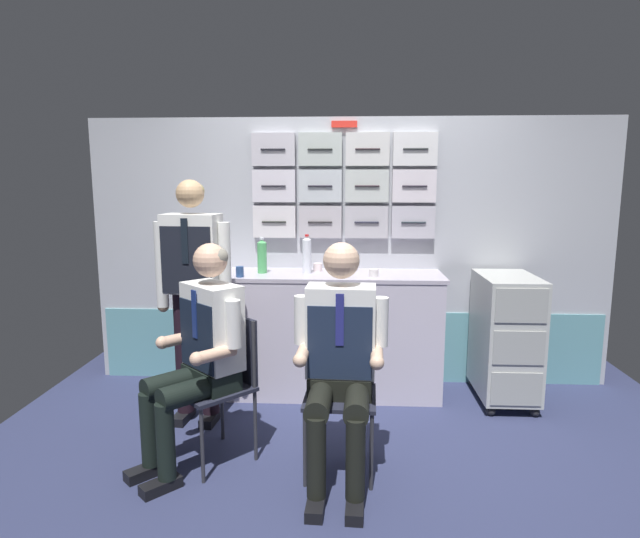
% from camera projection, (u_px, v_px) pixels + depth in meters
% --- Properties ---
extents(ground, '(4.80, 4.80, 0.04)m').
position_uv_depth(ground, '(349.00, 466.00, 3.17)').
color(ground, '#2A3050').
extents(galley_bulkhead, '(4.20, 0.14, 2.15)m').
position_uv_depth(galley_bulkhead, '(349.00, 251.00, 4.34)').
color(galley_bulkhead, '#ABAEB7').
rests_on(galley_bulkhead, ground).
extents(galley_counter, '(1.88, 0.53, 0.95)m').
position_uv_depth(galley_counter, '(320.00, 333.00, 4.17)').
color(galley_counter, '#BDB5C5').
rests_on(galley_counter, ground).
extents(service_trolley, '(0.40, 0.65, 0.97)m').
position_uv_depth(service_trolley, '(505.00, 335.00, 3.98)').
color(service_trolley, black).
rests_on(service_trolley, ground).
extents(folding_chair_left, '(0.57, 0.57, 0.86)m').
position_uv_depth(folding_chair_left, '(225.00, 371.00, 3.19)').
color(folding_chair_left, '#2D2D33').
rests_on(folding_chair_left, ground).
extents(crew_member_left, '(0.67, 0.68, 1.31)m').
position_uv_depth(crew_member_left, '(201.00, 345.00, 3.05)').
color(crew_member_left, black).
rests_on(crew_member_left, ground).
extents(folding_chair_right, '(0.42, 0.42, 0.86)m').
position_uv_depth(folding_chair_right, '(341.00, 377.00, 3.09)').
color(folding_chair_right, '#2D2D33').
rests_on(folding_chair_right, ground).
extents(crew_member_right, '(0.52, 0.65, 1.33)m').
position_uv_depth(crew_member_right, '(340.00, 351.00, 2.90)').
color(crew_member_right, black).
rests_on(crew_member_right, ground).
extents(crew_member_standing, '(0.53, 0.29, 1.66)m').
position_uv_depth(crew_member_standing, '(193.00, 281.00, 3.58)').
color(crew_member_standing, black).
rests_on(crew_member_standing, ground).
extents(water_bottle_short, '(0.07, 0.07, 0.30)m').
position_uv_depth(water_bottle_short, '(307.00, 255.00, 4.08)').
color(water_bottle_short, silver).
rests_on(water_bottle_short, galley_counter).
extents(water_bottle_tall, '(0.07, 0.07, 0.25)m').
position_uv_depth(water_bottle_tall, '(209.00, 261.00, 3.93)').
color(water_bottle_tall, silver).
rests_on(water_bottle_tall, galley_counter).
extents(sparkling_bottle_green, '(0.07, 0.07, 0.28)m').
position_uv_depth(sparkling_bottle_green, '(262.00, 256.00, 4.09)').
color(sparkling_bottle_green, '#48A25A').
rests_on(sparkling_bottle_green, galley_counter).
extents(paper_cup_tan, '(0.07, 0.07, 0.06)m').
position_uv_depth(paper_cup_tan, '(318.00, 267.00, 4.20)').
color(paper_cup_tan, silver).
rests_on(paper_cup_tan, galley_counter).
extents(coffee_cup_white, '(0.06, 0.06, 0.08)m').
position_uv_depth(coffee_cup_white, '(240.00, 271.00, 3.93)').
color(coffee_cup_white, navy).
rests_on(coffee_cup_white, galley_counter).
extents(coffee_cup_spare, '(0.07, 0.07, 0.06)m').
position_uv_depth(coffee_cup_spare, '(374.00, 272.00, 3.96)').
color(coffee_cup_spare, silver).
rests_on(coffee_cup_spare, galley_counter).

